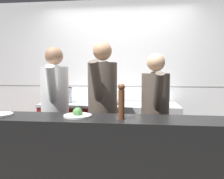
# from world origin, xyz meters

# --- Properties ---
(wall_back_tiled) EXTENTS (8.00, 0.06, 2.60)m
(wall_back_tiled) POSITION_xyz_m (0.00, 1.39, 1.30)
(wall_back_tiled) COLOR white
(wall_back_tiled) RESTS_ON ground_plane
(oven_range) EXTENTS (1.13, 0.71, 0.91)m
(oven_range) POSITION_xyz_m (-0.59, 0.99, 0.46)
(oven_range) COLOR maroon
(oven_range) RESTS_ON ground_plane
(prep_counter) EXTENTS (0.91, 0.65, 0.90)m
(prep_counter) POSITION_xyz_m (0.49, 0.99, 0.45)
(prep_counter) COLOR #B7BABF
(prep_counter) RESTS_ON ground_plane
(pass_counter) EXTENTS (2.83, 0.45, 0.95)m
(pass_counter) POSITION_xyz_m (-0.10, -0.30, 0.47)
(pass_counter) COLOR black
(pass_counter) RESTS_ON ground_plane
(stock_pot) EXTENTS (0.36, 0.36, 0.23)m
(stock_pot) POSITION_xyz_m (-0.87, 0.94, 1.04)
(stock_pot) COLOR #B7BABF
(stock_pot) RESTS_ON oven_range
(sauce_pot) EXTENTS (0.24, 0.24, 0.24)m
(sauce_pot) POSITION_xyz_m (-0.33, 0.98, 1.04)
(sauce_pot) COLOR #B7BABF
(sauce_pot) RESTS_ON oven_range
(mixing_bowl_steel) EXTENTS (0.23, 0.23, 0.08)m
(mixing_bowl_steel) POSITION_xyz_m (0.55, 1.06, 0.94)
(mixing_bowl_steel) COLOR #B7BABF
(mixing_bowl_steel) RESTS_ON prep_counter
(plated_dish_appetiser) EXTENTS (0.28, 0.28, 0.10)m
(plated_dish_appetiser) POSITION_xyz_m (-0.27, -0.27, 0.98)
(plated_dish_appetiser) COLOR white
(plated_dish_appetiser) RESTS_ON pass_counter
(pepper_mill) EXTENTS (0.06, 0.06, 0.34)m
(pepper_mill) POSITION_xyz_m (0.17, -0.35, 1.13)
(pepper_mill) COLOR brown
(pepper_mill) RESTS_ON pass_counter
(chef_head_cook) EXTENTS (0.42, 0.75, 1.71)m
(chef_head_cook) POSITION_xyz_m (-0.73, 0.31, 0.95)
(chef_head_cook) COLOR black
(chef_head_cook) RESTS_ON ground_plane
(chef_sous) EXTENTS (0.41, 0.77, 1.77)m
(chef_sous) POSITION_xyz_m (-0.11, 0.30, 0.98)
(chef_sous) COLOR black
(chef_sous) RESTS_ON ground_plane
(chef_line) EXTENTS (0.35, 0.71, 1.61)m
(chef_line) POSITION_xyz_m (0.53, 0.26, 0.90)
(chef_line) COLOR black
(chef_line) RESTS_ON ground_plane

